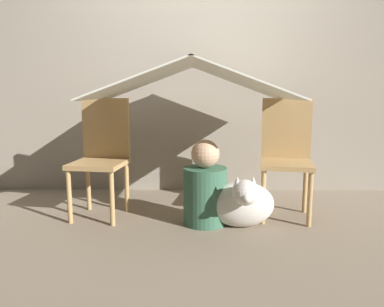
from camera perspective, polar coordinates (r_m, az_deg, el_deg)
ground_plane at (r=2.91m, az=-0.02°, el=-10.40°), size 8.80×8.80×0.00m
wall_back at (r=3.72m, az=0.14°, el=13.51°), size 7.00×0.05×2.50m
chair_left at (r=3.05m, az=-13.59°, el=0.11°), size 0.44×0.44×0.93m
chair_right at (r=3.05m, az=14.15°, el=0.06°), size 0.46×0.46×0.93m
sheet_canopy at (r=2.85m, az=0.00°, el=11.16°), size 1.46×1.13×0.28m
person_front at (r=2.81m, az=2.01°, el=-5.39°), size 0.32×0.32×0.64m
dog at (r=2.76m, az=7.63°, el=-7.41°), size 0.48×0.42×0.42m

